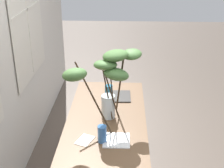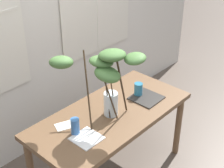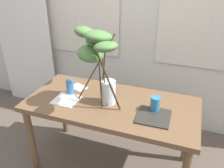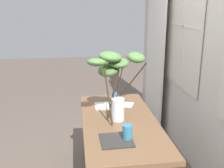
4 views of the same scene
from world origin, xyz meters
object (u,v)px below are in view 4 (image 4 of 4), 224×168
(vase_with_branches, at_px, (116,72))
(plate_square_right, at_px, (116,140))
(drinking_glass_blue_right, at_px, (128,133))
(dining_table, at_px, (120,129))
(plate_square_left, at_px, (105,106))
(drinking_glass_blue_left, at_px, (115,99))

(vase_with_branches, distance_m, plate_square_right, 0.68)
(drinking_glass_blue_right, bearing_deg, plate_square_right, -84.64)
(dining_table, height_order, drinking_glass_blue_right, drinking_glass_blue_right)
(drinking_glass_blue_right, xyz_separation_m, plate_square_left, (-0.78, -0.10, -0.06))
(vase_with_branches, bearing_deg, plate_square_right, -7.79)
(vase_with_branches, relative_size, drinking_glass_blue_right, 5.24)
(drinking_glass_blue_left, bearing_deg, dining_table, -1.65)
(dining_table, xyz_separation_m, vase_with_branches, (-0.11, -0.02, 0.54))
(drinking_glass_blue_right, bearing_deg, plate_square_left, -172.49)
(dining_table, height_order, vase_with_branches, vase_with_branches)
(vase_with_branches, height_order, plate_square_right, vase_with_branches)
(vase_with_branches, bearing_deg, dining_table, 11.61)
(dining_table, relative_size, drinking_glass_blue_left, 10.58)
(plate_square_right, bearing_deg, drinking_glass_blue_right, 95.36)
(vase_with_branches, xyz_separation_m, drinking_glass_blue_right, (0.50, 0.02, -0.39))
(dining_table, relative_size, plate_square_left, 7.07)
(plate_square_left, height_order, plate_square_right, plate_square_right)
(dining_table, distance_m, vase_with_branches, 0.56)
(plate_square_left, bearing_deg, drinking_glass_blue_right, 7.51)
(dining_table, xyz_separation_m, drinking_glass_blue_right, (0.38, 0.00, 0.16))
(drinking_glass_blue_left, xyz_separation_m, plate_square_right, (0.80, -0.10, -0.07))
(drinking_glass_blue_right, relative_size, plate_square_right, 0.50)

